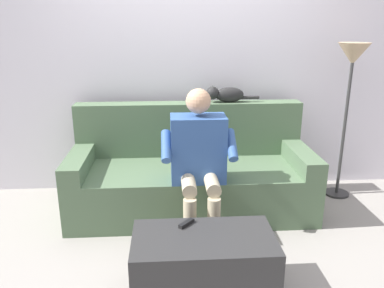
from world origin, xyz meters
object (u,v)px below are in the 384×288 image
object	(u,v)px
remote_black	(186,223)
floor_lamp	(352,68)
person_solo_seated	(199,155)
cat_on_backrest	(225,94)
couch	(191,175)
coffee_table	(204,265)

from	to	relation	value
remote_black	floor_lamp	xyz separation A→B (m)	(-1.59, -1.26, 0.84)
person_solo_seated	cat_on_backrest	xyz separation A→B (m)	(-0.31, -0.72, 0.35)
remote_black	person_solo_seated	bearing A→B (deg)	30.51
couch	remote_black	world-z (taller)	couch
couch	cat_on_backrest	xyz separation A→B (m)	(-0.34, -0.28, 0.70)
remote_black	floor_lamp	world-z (taller)	floor_lamp
remote_black	floor_lamp	bearing A→B (deg)	-9.70
coffee_table	cat_on_backrest	distance (m)	1.76
couch	remote_black	xyz separation A→B (m)	(0.10, 1.09, 0.10)
floor_lamp	remote_black	bearing A→B (deg)	38.23
coffee_table	floor_lamp	size ratio (longest dim) A/B	0.60
couch	remote_black	bearing A→B (deg)	84.77
cat_on_backrest	floor_lamp	size ratio (longest dim) A/B	0.34
couch	floor_lamp	bearing A→B (deg)	-173.64
coffee_table	couch	bearing A→B (deg)	-90.00
floor_lamp	coffee_table	bearing A→B (deg)	43.25
person_solo_seated	couch	bearing A→B (deg)	-85.61
coffee_table	person_solo_seated	bearing A→B (deg)	-92.40
coffee_table	floor_lamp	distance (m)	2.31
person_solo_seated	floor_lamp	size ratio (longest dim) A/B	0.79
couch	floor_lamp	size ratio (longest dim) A/B	1.44
coffee_table	remote_black	distance (m)	0.28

